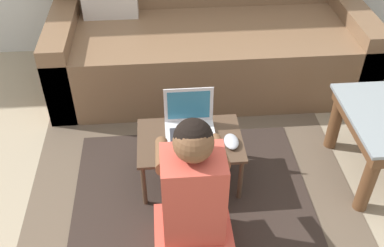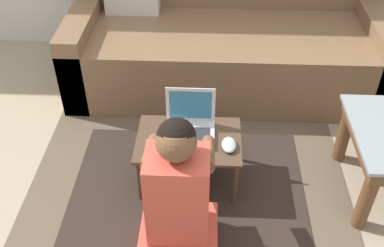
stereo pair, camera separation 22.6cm
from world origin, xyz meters
The scene contains 7 objects.
ground_plane centered at (0.00, 0.00, 0.00)m, with size 16.00×16.00×0.00m, color gray.
area_rug centered at (-0.03, -0.01, 0.00)m, with size 1.68×1.67×0.01m.
couch centered at (0.17, 1.22, 0.28)m, with size 2.06×0.91×0.79m.
laptop_desk centered at (-0.03, 0.21, 0.25)m, with size 0.53×0.37×0.29m.
laptop centered at (-0.03, 0.26, 0.32)m, with size 0.25×0.21×0.22m.
computer_mouse centered at (0.17, 0.16, 0.30)m, with size 0.07×0.11×0.03m.
person_seated centered at (-0.05, -0.23, 0.32)m, with size 0.35×0.42×0.75m.
Camera 2 is at (0.07, -1.49, 1.77)m, focal length 42.00 mm.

